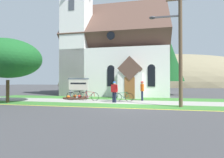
% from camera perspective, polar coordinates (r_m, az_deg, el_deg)
% --- Properties ---
extents(ground, '(140.00, 140.00, 0.00)m').
position_cam_1_polar(ground, '(16.57, 6.74, -6.59)').
color(ground, '#3D3D3F').
extents(sidewalk_slab, '(32.00, 2.71, 0.01)m').
position_cam_1_polar(sidewalk_slab, '(14.92, -3.92, -7.22)').
color(sidewalk_slab, '#99968E').
rests_on(sidewalk_slab, ground).
extents(grass_verge, '(32.00, 1.92, 0.01)m').
position_cam_1_polar(grass_verge, '(12.72, -6.77, -8.33)').
color(grass_verge, '#38722D').
rests_on(grass_verge, ground).
extents(church_lawn, '(24.00, 2.95, 0.01)m').
position_cam_1_polar(church_lawn, '(17.64, -1.41, -6.23)').
color(church_lawn, '#38722D').
rests_on(church_lawn, ground).
extents(curb_paint_stripe, '(28.00, 0.16, 0.01)m').
position_cam_1_polar(curb_paint_stripe, '(11.68, -8.53, -9.00)').
color(curb_paint_stripe, yellow).
rests_on(curb_paint_stripe, ground).
extents(church_building, '(12.79, 12.77, 14.46)m').
position_cam_1_polar(church_building, '(24.34, 1.32, 7.55)').
color(church_building, white).
rests_on(church_building, ground).
extents(church_sign, '(2.23, 0.16, 2.00)m').
position_cam_1_polar(church_sign, '(18.08, -10.88, -1.86)').
color(church_sign, slate).
rests_on(church_sign, ground).
extents(flower_bed, '(2.54, 2.54, 0.34)m').
position_cam_1_polar(flower_bed, '(17.66, -11.65, -5.99)').
color(flower_bed, '#382319').
rests_on(flower_bed, ground).
extents(bicycle_white, '(1.77, 0.24, 0.85)m').
position_cam_1_polar(bicycle_white, '(15.58, -7.41, -5.55)').
color(bicycle_white, black).
rests_on(bicycle_white, ground).
extents(bicycle_green, '(1.70, 0.23, 0.82)m').
position_cam_1_polar(bicycle_green, '(14.80, 3.72, -5.85)').
color(bicycle_green, black).
rests_on(bicycle_green, ground).
extents(bicycle_red, '(1.68, 0.45, 0.85)m').
position_cam_1_polar(bicycle_red, '(15.99, -11.56, -5.41)').
color(bicycle_red, black).
rests_on(bicycle_red, ground).
extents(cyclist_in_orange_jersey, '(0.60, 0.45, 1.66)m').
position_cam_1_polar(cyclist_in_orange_jersey, '(13.90, 0.74, -3.69)').
color(cyclist_in_orange_jersey, '#191E38').
rests_on(cyclist_in_orange_jersey, ground).
extents(cyclist_in_white_jersey, '(0.32, 0.74, 1.70)m').
position_cam_1_polar(cyclist_in_white_jersey, '(15.51, 9.78, -3.29)').
color(cyclist_in_white_jersey, '#191E38').
rests_on(cyclist_in_white_jersey, ground).
extents(utility_pole, '(3.12, 0.28, 8.41)m').
position_cam_1_polar(utility_pole, '(12.69, 20.87, 12.88)').
color(utility_pole, brown).
rests_on(utility_pole, ground).
extents(roadside_conifer, '(3.70, 3.70, 7.29)m').
position_cam_1_polar(roadside_conifer, '(23.09, 17.91, 6.24)').
color(roadside_conifer, '#4C3823').
rests_on(roadside_conifer, ground).
extents(verge_sapling, '(5.09, 5.09, 5.02)m').
position_cam_1_polar(verge_sapling, '(16.21, -30.72, 5.72)').
color(verge_sapling, '#4C3823').
rests_on(verge_sapling, ground).
extents(distant_hill, '(85.62, 48.91, 23.91)m').
position_cam_1_polar(distant_hill, '(72.04, 15.81, -2.13)').
color(distant_hill, '#847A5B').
rests_on(distant_hill, ground).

